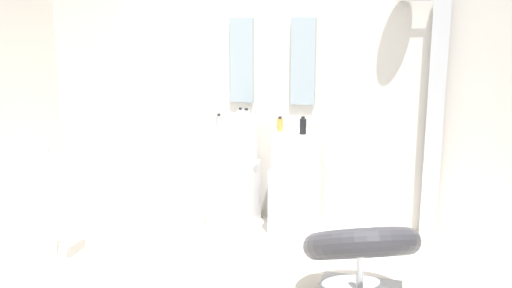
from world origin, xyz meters
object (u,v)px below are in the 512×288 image
(pedestal_sink_right, at_px, (295,179))
(soap_bottle_amber, at_px, (280,125))
(soap_bottle_white, at_px, (246,119))
(shower_column, at_px, (433,115))
(pedestal_sink_left, at_px, (234,175))
(soap_bottle_grey, at_px, (219,122))
(soap_bottle_black, at_px, (303,126))
(soap_bottle_clear, at_px, (241,117))
(lounge_chair, at_px, (361,251))
(towel_rack, at_px, (66,184))

(pedestal_sink_right, xyz_separation_m, soap_bottle_amber, (-0.13, -0.06, 0.50))
(soap_bottle_white, bearing_deg, pedestal_sink_right, 3.54)
(shower_column, relative_size, soap_bottle_amber, 15.65)
(pedestal_sink_left, bearing_deg, soap_bottle_grey, -144.73)
(soap_bottle_white, bearing_deg, soap_bottle_black, -10.56)
(soap_bottle_amber, bearing_deg, soap_bottle_clear, 154.32)
(lounge_chair, bearing_deg, towel_rack, 179.58)
(pedestal_sink_right, relative_size, towel_rack, 1.07)
(soap_bottle_white, bearing_deg, pedestal_sink_left, 168.04)
(soap_bottle_clear, bearing_deg, towel_rack, -127.32)
(towel_rack, bearing_deg, soap_bottle_white, 45.51)
(pedestal_sink_left, height_order, soap_bottle_amber, soap_bottle_amber)
(soap_bottle_grey, xyz_separation_m, soap_bottle_amber, (0.56, 0.02, -0.00))
(towel_rack, relative_size, soap_bottle_grey, 7.00)
(soap_bottle_white, bearing_deg, soap_bottle_amber, -5.01)
(towel_rack, xyz_separation_m, soap_bottle_grey, (0.87, 1.08, 0.35))
(lounge_chair, distance_m, soap_bottle_white, 1.75)
(pedestal_sink_left, relative_size, pedestal_sink_right, 1.00)
(lounge_chair, relative_size, towel_rack, 1.08)
(pedestal_sink_left, relative_size, soap_bottle_clear, 6.26)
(shower_column, xyz_separation_m, soap_bottle_clear, (-1.70, -0.05, -0.09))
(soap_bottle_black, distance_m, soap_bottle_clear, 0.70)
(pedestal_sink_right, height_order, soap_bottle_black, soap_bottle_black)
(pedestal_sink_left, bearing_deg, soap_bottle_clear, 82.96)
(towel_rack, bearing_deg, shower_column, 26.65)
(pedestal_sink_right, height_order, soap_bottle_amber, soap_bottle_amber)
(shower_column, height_order, soap_bottle_clear, shower_column)
(soap_bottle_white, distance_m, soap_bottle_clear, 0.21)
(lounge_chair, bearing_deg, soap_bottle_grey, 141.91)
(pedestal_sink_right, xyz_separation_m, soap_bottle_grey, (-0.69, -0.08, 0.50))
(pedestal_sink_right, bearing_deg, soap_bottle_black, -55.87)
(soap_bottle_clear, bearing_deg, lounge_chair, -46.27)
(shower_column, relative_size, towel_rack, 2.16)
(soap_bottle_white, height_order, soap_bottle_black, soap_bottle_white)
(shower_column, xyz_separation_m, soap_bottle_black, (-1.06, -0.33, -0.09))
(shower_column, bearing_deg, soap_bottle_grey, -171.37)
(pedestal_sink_right, distance_m, soap_bottle_grey, 0.86)
(pedestal_sink_right, bearing_deg, pedestal_sink_left, 180.00)
(shower_column, bearing_deg, pedestal_sink_left, -173.39)
(soap_bottle_amber, xyz_separation_m, soap_bottle_clear, (-0.43, 0.21, 0.02))
(soap_bottle_amber, distance_m, soap_bottle_white, 0.32)
(soap_bottle_white, bearing_deg, lounge_chair, -44.79)
(shower_column, height_order, soap_bottle_white, shower_column)
(soap_bottle_grey, distance_m, soap_bottle_amber, 0.56)
(pedestal_sink_left, height_order, soap_bottle_black, soap_bottle_black)
(pedestal_sink_left, height_order, soap_bottle_white, soap_bottle_white)
(shower_column, distance_m, lounge_chair, 1.61)
(shower_column, relative_size, soap_bottle_white, 10.96)
(pedestal_sink_right, height_order, soap_bottle_clear, soap_bottle_clear)
(soap_bottle_grey, bearing_deg, towel_rack, -128.80)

